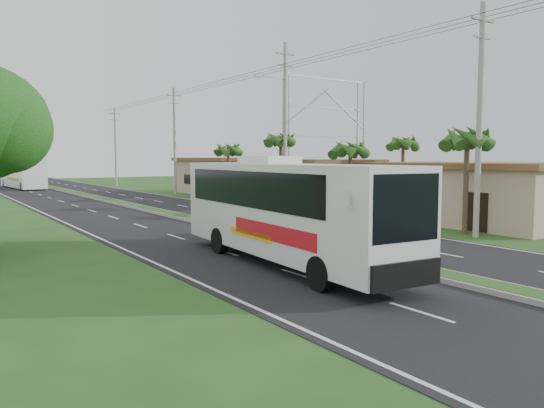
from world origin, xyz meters
TOP-DOWN VIEW (x-y plane):
  - ground at (0.00, 0.00)m, footprint 180.00×180.00m
  - road_asphalt at (0.00, 20.00)m, footprint 14.00×160.00m
  - median_strip at (0.00, 20.00)m, footprint 1.20×160.00m
  - lane_edge_left at (-6.70, 20.00)m, footprint 0.12×160.00m
  - lane_edge_right at (6.70, 20.00)m, footprint 0.12×160.00m
  - shop_near at (14.00, 6.00)m, footprint 8.60×12.60m
  - shop_mid at (14.00, 22.00)m, footprint 7.60×10.60m
  - shop_far at (14.00, 36.00)m, footprint 8.60×11.60m
  - palm_verge_a at (9.00, 3.00)m, footprint 2.40×2.40m
  - palm_verge_b at (9.40, 12.00)m, footprint 2.40×2.40m
  - palm_verge_c at (8.80, 19.00)m, footprint 2.40×2.40m
  - palm_verge_d at (9.30, 28.00)m, footprint 2.40×2.40m
  - palm_behind_shop at (17.50, 15.00)m, footprint 2.40×2.40m
  - utility_pole_a at (8.50, 2.00)m, footprint 1.60×0.28m
  - utility_pole_b at (8.47, 18.00)m, footprint 3.20×0.28m
  - utility_pole_c at (8.50, 38.00)m, footprint 1.60×0.28m
  - utility_pole_d at (8.50, 58.00)m, footprint 1.60×0.28m
  - billboard_lattice at (22.00, 30.00)m, footprint 10.18×1.18m
  - coach_bus_main at (-2.87, 1.76)m, footprint 3.27×12.12m
  - coach_bus_far at (-3.05, 58.63)m, footprint 3.55×12.73m
  - motorcyclist at (-1.35, 4.57)m, footprint 2.08×0.99m

SIDE VIEW (x-z plane):
  - ground at x=0.00m, z-range 0.00..0.00m
  - lane_edge_left at x=-6.70m, z-range 0.00..0.00m
  - lane_edge_right at x=6.70m, z-range 0.00..0.00m
  - road_asphalt at x=0.00m, z-range 0.00..0.02m
  - median_strip at x=0.00m, z-range 0.01..0.20m
  - motorcyclist at x=-1.35m, z-range -0.33..1.88m
  - shop_near at x=14.00m, z-range 0.02..3.54m
  - shop_mid at x=14.00m, z-range 0.02..3.69m
  - shop_far at x=14.00m, z-range 0.02..3.84m
  - coach_bus_far at x=-3.05m, z-range 0.25..3.91m
  - coach_bus_main at x=-2.87m, z-range 0.19..4.07m
  - palm_verge_b at x=9.40m, z-range 1.83..6.88m
  - palm_verge_d at x=9.30m, z-range 1.92..7.17m
  - palm_verge_a at x=9.00m, z-range 2.02..7.47m
  - palm_behind_shop at x=17.50m, z-range 2.11..7.76m
  - palm_verge_c at x=8.80m, z-range 2.20..8.05m
  - utility_pole_d at x=8.50m, z-range 0.17..10.67m
  - utility_pole_a at x=8.50m, z-range 0.17..11.17m
  - utility_pole_c at x=8.50m, z-range 0.17..11.17m
  - utility_pole_b at x=8.47m, z-range 0.26..12.26m
  - billboard_lattice at x=22.00m, z-range 0.79..12.86m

